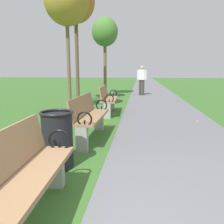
{
  "coord_description": "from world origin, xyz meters",
  "views": [
    {
      "loc": [
        0.51,
        -1.57,
        1.41
      ],
      "look_at": [
        -0.05,
        2.99,
        0.55
      ],
      "focal_mm": 36.05,
      "sensor_mm": 36.0,
      "label": 1
    }
  ],
  "objects_px": {
    "park_bench_2": "(89,116)",
    "park_bench_3": "(108,99)",
    "pedestrian_walking": "(142,79)",
    "trash_bin": "(58,139)",
    "tree_1": "(66,1)",
    "tree_3": "(105,33)",
    "park_bench_1": "(20,178)",
    "tree_2": "(75,2)"
  },
  "relations": [
    {
      "from": "park_bench_3",
      "to": "tree_3",
      "type": "bearing_deg",
      "value": 99.7
    },
    {
      "from": "tree_3",
      "to": "pedestrian_walking",
      "type": "height_order",
      "value": "tree_3"
    },
    {
      "from": "tree_2",
      "to": "park_bench_2",
      "type": "bearing_deg",
      "value": -72.15
    },
    {
      "from": "park_bench_2",
      "to": "tree_3",
      "type": "distance_m",
      "value": 8.7
    },
    {
      "from": "pedestrian_walking",
      "to": "trash_bin",
      "type": "distance_m",
      "value": 9.77
    },
    {
      "from": "park_bench_1",
      "to": "trash_bin",
      "type": "distance_m",
      "value": 1.3
    },
    {
      "from": "tree_2",
      "to": "pedestrian_walking",
      "type": "bearing_deg",
      "value": 47.08
    },
    {
      "from": "tree_1",
      "to": "tree_2",
      "type": "bearing_deg",
      "value": 98.13
    },
    {
      "from": "tree_2",
      "to": "tree_3",
      "type": "relative_size",
      "value": 1.21
    },
    {
      "from": "tree_1",
      "to": "pedestrian_walking",
      "type": "xyz_separation_m",
      "value": [
        2.5,
        5.17,
        -2.65
      ]
    },
    {
      "from": "park_bench_3",
      "to": "tree_1",
      "type": "distance_m",
      "value": 3.4
    },
    {
      "from": "tree_3",
      "to": "pedestrian_walking",
      "type": "distance_m",
      "value": 3.19
    },
    {
      "from": "park_bench_1",
      "to": "tree_3",
      "type": "bearing_deg",
      "value": 94.85
    },
    {
      "from": "tree_1",
      "to": "park_bench_2",
      "type": "bearing_deg",
      "value": -65.92
    },
    {
      "from": "park_bench_1",
      "to": "trash_bin",
      "type": "relative_size",
      "value": 1.93
    },
    {
      "from": "tree_2",
      "to": "park_bench_3",
      "type": "bearing_deg",
      "value": -55.69
    },
    {
      "from": "tree_1",
      "to": "tree_3",
      "type": "relative_size",
      "value": 1.05
    },
    {
      "from": "park_bench_1",
      "to": "tree_2",
      "type": "distance_m",
      "value": 8.92
    },
    {
      "from": "pedestrian_walking",
      "to": "tree_2",
      "type": "bearing_deg",
      "value": -132.92
    },
    {
      "from": "park_bench_2",
      "to": "park_bench_1",
      "type": "bearing_deg",
      "value": -90.0
    },
    {
      "from": "park_bench_3",
      "to": "park_bench_1",
      "type": "bearing_deg",
      "value": -90.0
    },
    {
      "from": "park_bench_2",
      "to": "park_bench_3",
      "type": "height_order",
      "value": "same"
    },
    {
      "from": "park_bench_3",
      "to": "tree_1",
      "type": "bearing_deg",
      "value": 166.88
    },
    {
      "from": "park_bench_1",
      "to": "trash_bin",
      "type": "bearing_deg",
      "value": 96.49
    },
    {
      "from": "tree_3",
      "to": "trash_bin",
      "type": "relative_size",
      "value": 5.0
    },
    {
      "from": "park_bench_3",
      "to": "pedestrian_walking",
      "type": "bearing_deg",
      "value": 78.5
    },
    {
      "from": "park_bench_2",
      "to": "tree_1",
      "type": "distance_m",
      "value": 4.59
    },
    {
      "from": "tree_1",
      "to": "trash_bin",
      "type": "height_order",
      "value": "tree_1"
    },
    {
      "from": "tree_3",
      "to": "trash_bin",
      "type": "distance_m",
      "value": 10.04
    },
    {
      "from": "park_bench_3",
      "to": "tree_2",
      "type": "xyz_separation_m",
      "value": [
        -1.69,
        2.48,
        3.67
      ]
    },
    {
      "from": "park_bench_3",
      "to": "trash_bin",
      "type": "height_order",
      "value": "park_bench_3"
    },
    {
      "from": "park_bench_2",
      "to": "tree_3",
      "type": "relative_size",
      "value": 0.38
    },
    {
      "from": "park_bench_1",
      "to": "pedestrian_walking",
      "type": "height_order",
      "value": "pedestrian_walking"
    },
    {
      "from": "park_bench_1",
      "to": "park_bench_2",
      "type": "bearing_deg",
      "value": 90.0
    },
    {
      "from": "park_bench_1",
      "to": "tree_1",
      "type": "distance_m",
      "value": 6.71
    },
    {
      "from": "park_bench_3",
      "to": "pedestrian_walking",
      "type": "distance_m",
      "value": 5.63
    },
    {
      "from": "park_bench_2",
      "to": "pedestrian_walking",
      "type": "distance_m",
      "value": 8.35
    },
    {
      "from": "tree_3",
      "to": "pedestrian_walking",
      "type": "relative_size",
      "value": 2.59
    },
    {
      "from": "park_bench_1",
      "to": "park_bench_2",
      "type": "distance_m",
      "value": 2.7
    },
    {
      "from": "tree_2",
      "to": "pedestrian_walking",
      "type": "relative_size",
      "value": 3.13
    },
    {
      "from": "park_bench_2",
      "to": "pedestrian_walking",
      "type": "height_order",
      "value": "pedestrian_walking"
    },
    {
      "from": "park_bench_2",
      "to": "tree_2",
      "type": "relative_size",
      "value": 0.32
    }
  ]
}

